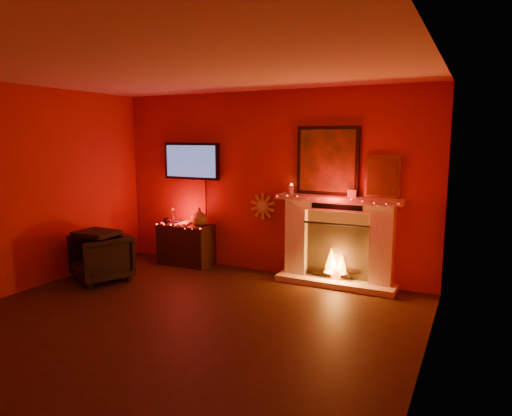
{
  "coord_description": "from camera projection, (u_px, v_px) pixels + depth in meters",
  "views": [
    {
      "loc": [
        2.88,
        -3.63,
        2.01
      ],
      "look_at": [
        0.23,
        1.7,
        1.1
      ],
      "focal_mm": 32.0,
      "sensor_mm": 36.0,
      "label": 1
    }
  ],
  "objects": [
    {
      "name": "sunburst_clock",
      "position": [
        263.0,
        206.0,
        6.85
      ],
      "size": [
        0.4,
        0.03,
        0.4
      ],
      "color": "gold",
      "rests_on": "room"
    },
    {
      "name": "fireplace",
      "position": [
        338.0,
        233.0,
        6.29
      ],
      "size": [
        1.72,
        0.4,
        2.18
      ],
      "color": "#F3E4CC",
      "rests_on": "floor"
    },
    {
      "name": "console_table",
      "position": [
        187.0,
        242.0,
        7.3
      ],
      "size": [
        0.86,
        0.51,
        0.93
      ],
      "color": "black",
      "rests_on": "floor"
    },
    {
      "name": "armchair",
      "position": [
        101.0,
        258.0,
        6.48
      ],
      "size": [
        0.96,
        0.97,
        0.67
      ],
      "primitive_type": "imported",
      "rotation": [
        0.0,
        0.0,
        -0.44
      ],
      "color": "black",
      "rests_on": "floor"
    },
    {
      "name": "room",
      "position": [
        161.0,
        205.0,
        4.58
      ],
      "size": [
        5.0,
        5.0,
        5.0
      ],
      "color": "black",
      "rests_on": "ground"
    },
    {
      "name": "tv",
      "position": [
        192.0,
        161.0,
        7.28
      ],
      "size": [
        1.0,
        0.07,
        1.24
      ],
      "color": "black",
      "rests_on": "room"
    }
  ]
}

